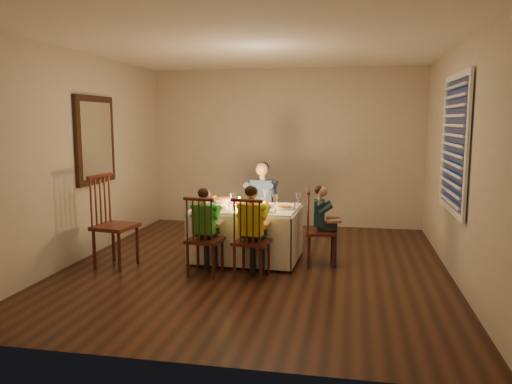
% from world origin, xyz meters
% --- Properties ---
extents(ground, '(5.00, 5.00, 0.00)m').
position_xyz_m(ground, '(0.00, 0.00, 0.00)').
color(ground, black).
rests_on(ground, ground).
extents(wall_left, '(0.02, 5.00, 2.60)m').
position_xyz_m(wall_left, '(-2.25, 0.00, 1.30)').
color(wall_left, '#C1B4A4').
rests_on(wall_left, ground).
extents(wall_right, '(0.02, 5.00, 2.60)m').
position_xyz_m(wall_right, '(2.25, 0.00, 1.30)').
color(wall_right, '#C1B4A4').
rests_on(wall_right, ground).
extents(wall_back, '(4.50, 0.02, 2.60)m').
position_xyz_m(wall_back, '(0.00, 2.50, 1.30)').
color(wall_back, '#C1B4A4').
rests_on(wall_back, ground).
extents(ceiling, '(5.00, 5.00, 0.00)m').
position_xyz_m(ceiling, '(0.00, 0.00, 2.60)').
color(ceiling, white).
rests_on(ceiling, wall_back).
extents(dining_table, '(1.34, 1.00, 0.65)m').
position_xyz_m(dining_table, '(-0.18, 0.28, 0.48)').
color(dining_table, white).
rests_on(dining_table, ground).
extents(chair_adult, '(0.43, 0.42, 0.92)m').
position_xyz_m(chair_adult, '(-0.11, 0.96, 0.00)').
color(chair_adult, '#36150E').
rests_on(chair_adult, ground).
extents(chair_near_left, '(0.41, 0.40, 0.92)m').
position_xyz_m(chair_near_left, '(-0.52, -0.43, 0.00)').
color(chair_near_left, '#36150E').
rests_on(chair_near_left, ground).
extents(chair_near_right, '(0.43, 0.41, 0.92)m').
position_xyz_m(chair_near_right, '(0.02, -0.42, 0.00)').
color(chair_near_right, '#36150E').
rests_on(chair_near_right, ground).
extents(chair_end, '(0.40, 0.41, 0.92)m').
position_xyz_m(chair_end, '(0.76, 0.24, 0.00)').
color(chair_end, '#36150E').
rests_on(chair_end, ground).
extents(chair_extra, '(0.50, 0.52, 1.12)m').
position_xyz_m(chair_extra, '(-1.67, -0.32, 0.00)').
color(chair_extra, '#36150E').
rests_on(chair_extra, ground).
extents(adult, '(0.48, 0.45, 1.19)m').
position_xyz_m(adult, '(-0.11, 0.96, 0.00)').
color(adult, navy).
rests_on(adult, ground).
extents(child_green, '(0.35, 0.32, 1.01)m').
position_xyz_m(child_green, '(-0.52, -0.43, 0.00)').
color(child_green, green).
rests_on(child_green, ground).
extents(child_yellow, '(0.38, 0.36, 1.05)m').
position_xyz_m(child_yellow, '(0.02, -0.42, 0.00)').
color(child_yellow, '#D1D417').
rests_on(child_yellow, ground).
extents(child_teal, '(0.30, 0.33, 0.98)m').
position_xyz_m(child_teal, '(0.76, 0.24, 0.00)').
color(child_teal, '#18313D').
rests_on(child_teal, ground).
extents(setting_adult, '(0.27, 0.27, 0.02)m').
position_xyz_m(setting_adult, '(-0.17, 0.53, 0.69)').
color(setting_adult, white).
rests_on(setting_adult, dining_table).
extents(setting_green, '(0.27, 0.27, 0.02)m').
position_xyz_m(setting_green, '(-0.48, 0.02, 0.69)').
color(setting_green, white).
rests_on(setting_green, dining_table).
extents(setting_yellow, '(0.27, 0.27, 0.02)m').
position_xyz_m(setting_yellow, '(0.04, 0.01, 0.69)').
color(setting_yellow, white).
rests_on(setting_yellow, dining_table).
extents(setting_teal, '(0.27, 0.27, 0.02)m').
position_xyz_m(setting_teal, '(0.29, 0.25, 0.69)').
color(setting_teal, white).
rests_on(setting_teal, dining_table).
extents(candle_left, '(0.06, 0.06, 0.10)m').
position_xyz_m(candle_left, '(-0.28, 0.28, 0.73)').
color(candle_left, white).
rests_on(candle_left, dining_table).
extents(candle_right, '(0.06, 0.06, 0.10)m').
position_xyz_m(candle_right, '(-0.13, 0.27, 0.73)').
color(candle_right, white).
rests_on(candle_right, dining_table).
extents(squash, '(0.09, 0.09, 0.09)m').
position_xyz_m(squash, '(-0.68, 0.57, 0.72)').
color(squash, yellow).
rests_on(squash, dining_table).
extents(orange_fruit, '(0.08, 0.08, 0.08)m').
position_xyz_m(orange_fruit, '(0.05, 0.31, 0.72)').
color(orange_fruit, orange).
rests_on(orange_fruit, dining_table).
extents(serving_bowl, '(0.27, 0.27, 0.06)m').
position_xyz_m(serving_bowl, '(-0.56, 0.52, 0.71)').
color(serving_bowl, white).
rests_on(serving_bowl, dining_table).
extents(wall_mirror, '(0.06, 0.95, 1.15)m').
position_xyz_m(wall_mirror, '(-2.22, 0.30, 1.50)').
color(wall_mirror, black).
rests_on(wall_mirror, wall_left).
extents(window_blinds, '(0.07, 1.34, 1.54)m').
position_xyz_m(window_blinds, '(2.21, 0.10, 1.50)').
color(window_blinds, black).
rests_on(window_blinds, wall_right).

